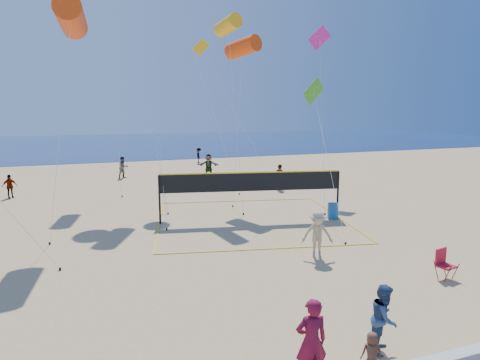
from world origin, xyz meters
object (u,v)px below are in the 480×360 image
object	(u,v)px
volleyball_net	(251,187)
trash_barrel	(333,211)
woman	(311,342)
camp_chair	(444,262)

from	to	relation	value
volleyball_net	trash_barrel	bearing A→B (deg)	-4.03
woman	trash_barrel	size ratio (longest dim) A/B	2.28
volleyball_net	camp_chair	bearing A→B (deg)	-58.39
woman	volleyball_net	size ratio (longest dim) A/B	0.17
camp_chair	trash_barrel	size ratio (longest dim) A/B	1.36
camp_chair	woman	bearing A→B (deg)	-165.09
camp_chair	volleyball_net	bearing A→B (deg)	98.61
woman	camp_chair	world-z (taller)	woman
trash_barrel	volleyball_net	xyz separation A→B (m)	(-4.03, 1.16, 1.29)
trash_barrel	volleyball_net	distance (m)	4.39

